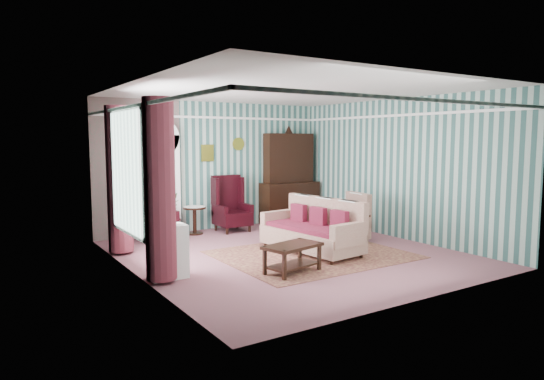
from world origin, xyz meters
TOP-DOWN VIEW (x-y plane):
  - floor at (0.00, 0.00)m, footprint 6.00×6.00m
  - room_shell at (-0.62, 0.18)m, footprint 5.53×6.02m
  - bookcase at (-1.35, 2.84)m, footprint 0.80×0.28m
  - dresser_hutch at (1.90, 2.72)m, footprint 1.50×0.56m
  - wingback_left at (-1.60, 2.45)m, footprint 0.76×0.80m
  - wingback_right at (0.15, 2.45)m, footprint 0.76×0.80m
  - seated_woman at (-1.60, 2.45)m, footprint 0.44×0.40m
  - round_side_table at (-0.70, 2.60)m, footprint 0.50×0.50m
  - nest_table at (2.47, 0.90)m, footprint 0.45×0.38m
  - plant_stand at (-2.40, -0.30)m, footprint 0.55×0.35m
  - rug at (0.30, -0.30)m, footprint 3.20×2.60m
  - sofa at (0.40, -0.12)m, footprint 1.31×2.09m
  - floral_armchair at (1.54, 0.22)m, footprint 0.82×0.89m
  - coffee_table at (-0.67, -1.07)m, footprint 1.00×0.70m
  - potted_plant_a at (-2.46, -0.43)m, footprint 0.44×0.42m
  - potted_plant_b at (-2.31, -0.20)m, footprint 0.30×0.26m
  - potted_plant_c at (-2.51, -0.22)m, footprint 0.25×0.25m

SIDE VIEW (x-z plane):
  - floor at x=0.00m, z-range 0.00..0.00m
  - rug at x=0.30m, z-range 0.00..0.01m
  - coffee_table at x=-0.67m, z-range 0.00..0.45m
  - nest_table at x=2.47m, z-range 0.00..0.54m
  - round_side_table at x=-0.70m, z-range 0.00..0.60m
  - plant_stand at x=-2.40m, z-range 0.00..0.80m
  - floral_armchair at x=1.54m, z-range 0.00..0.91m
  - sofa at x=0.40m, z-range 0.00..1.00m
  - seated_woman at x=-1.60m, z-range 0.00..1.18m
  - wingback_left at x=-1.60m, z-range 0.00..1.25m
  - wingback_right at x=0.15m, z-range 0.00..1.25m
  - potted_plant_c at x=-2.51m, z-range 0.80..1.15m
  - potted_plant_a at x=-2.46m, z-range 0.80..1.19m
  - potted_plant_b at x=-2.31m, z-range 0.80..1.27m
  - bookcase at x=-1.35m, z-range 0.00..2.24m
  - dresser_hutch at x=1.90m, z-range 0.00..2.36m
  - room_shell at x=-0.62m, z-range 0.55..3.46m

